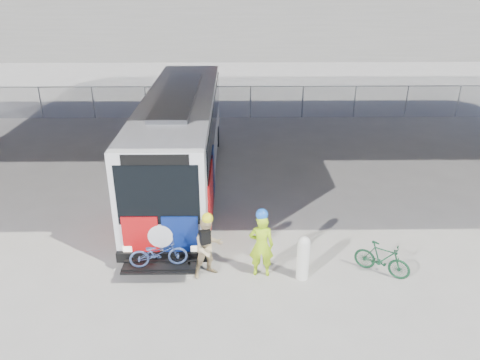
{
  "coord_description": "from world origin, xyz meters",
  "views": [
    {
      "loc": [
        0.07,
        -14.29,
        7.83
      ],
      "look_at": [
        0.24,
        -0.44,
        1.6
      ],
      "focal_mm": 35.0,
      "sensor_mm": 36.0,
      "label": 1
    }
  ],
  "objects_px": {
    "bus": "(181,132)",
    "cyclist_tan": "(208,246)",
    "cyclist_hivis": "(261,244)",
    "bollard": "(303,256)",
    "bike_parked": "(382,259)"
  },
  "relations": [
    {
      "from": "bus",
      "to": "cyclist_hivis",
      "type": "height_order",
      "value": "bus"
    },
    {
      "from": "bus",
      "to": "cyclist_hivis",
      "type": "xyz_separation_m",
      "value": [
        2.79,
        -6.34,
        -1.12
      ]
    },
    {
      "from": "bollard",
      "to": "bus",
      "type": "bearing_deg",
      "value": 121.05
    },
    {
      "from": "bus",
      "to": "bollard",
      "type": "relative_size",
      "value": 9.85
    },
    {
      "from": "bollard",
      "to": "cyclist_hivis",
      "type": "bearing_deg",
      "value": 170.92
    },
    {
      "from": "cyclist_hivis",
      "to": "bike_parked",
      "type": "distance_m",
      "value": 3.42
    },
    {
      "from": "bollard",
      "to": "bike_parked",
      "type": "height_order",
      "value": "bollard"
    },
    {
      "from": "bus",
      "to": "bollard",
      "type": "height_order",
      "value": "bus"
    },
    {
      "from": "bus",
      "to": "cyclist_tan",
      "type": "distance_m",
      "value": 6.59
    },
    {
      "from": "bollard",
      "to": "cyclist_tan",
      "type": "xyz_separation_m",
      "value": [
        -2.59,
        0.18,
        0.22
      ]
    },
    {
      "from": "bollard",
      "to": "bike_parked",
      "type": "xyz_separation_m",
      "value": [
        2.25,
        0.18,
        -0.23
      ]
    },
    {
      "from": "bus",
      "to": "cyclist_tan",
      "type": "relative_size",
      "value": 6.62
    },
    {
      "from": "cyclist_tan",
      "to": "bus",
      "type": "bearing_deg",
      "value": 75.51
    },
    {
      "from": "bike_parked",
      "to": "bollard",
      "type": "bearing_deg",
      "value": 128.13
    },
    {
      "from": "bollard",
      "to": "cyclist_tan",
      "type": "height_order",
      "value": "cyclist_tan"
    }
  ]
}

